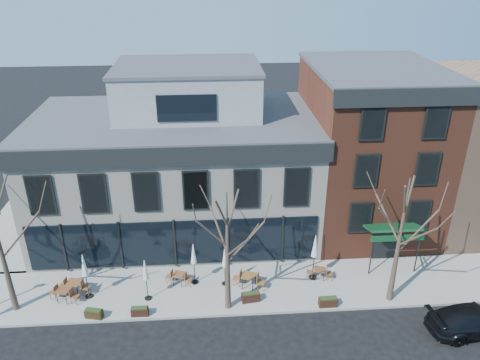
{
  "coord_description": "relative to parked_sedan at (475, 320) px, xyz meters",
  "views": [
    {
      "loc": [
        2.21,
        -23.85,
        17.48
      ],
      "look_at": [
        4.07,
        2.0,
        4.97
      ],
      "focal_mm": 35.0,
      "sensor_mm": 36.0,
      "label": 1
    }
  ],
  "objects": [
    {
      "name": "cafe_set_5",
      "position": [
        -6.97,
        4.63,
        -0.15
      ],
      "size": [
        1.58,
        0.75,
        0.81
      ],
      "color": "brown",
      "rests_on": "sidewalk_front"
    },
    {
      "name": "red_brick_building",
      "position": [
        -2.48,
        11.41,
        4.92
      ],
      "size": [
        8.2,
        11.78,
        11.18
      ],
      "color": "brown",
      "rests_on": "ground"
    },
    {
      "name": "umbrella_3",
      "position": [
        -12.56,
        4.5,
        1.15
      ],
      "size": [
        0.39,
        0.39,
        2.43
      ],
      "color": "black",
      "rests_on": "sidewalk_front"
    },
    {
      "name": "cafe_set_1",
      "position": [
        -21.47,
        3.69,
        -0.08
      ],
      "size": [
        1.82,
        1.02,
        0.94
      ],
      "color": "brown",
      "rests_on": "sidewalk_front"
    },
    {
      "name": "planter_3",
      "position": [
        -7.04,
        2.22,
        -0.29
      ],
      "size": [
        1.01,
        0.41,
        0.56
      ],
      "color": "#311B10",
      "rests_on": "sidewalk_front"
    },
    {
      "name": "sidewalk_front",
      "position": [
        -12.23,
        4.27,
        -0.64
      ],
      "size": [
        33.5,
        4.7,
        0.15
      ],
      "primitive_type": "cube",
      "color": "gray",
      "rests_on": "ground"
    },
    {
      "name": "umbrella_4",
      "position": [
        -7.34,
        4.73,
        1.51
      ],
      "size": [
        0.47,
        0.47,
        2.95
      ],
      "color": "black",
      "rests_on": "sidewalk_front"
    },
    {
      "name": "sidewalk_side",
      "position": [
        -26.73,
        12.42,
        -0.64
      ],
      "size": [
        4.5,
        12.0,
        0.15
      ],
      "primitive_type": "cube",
      "color": "gray",
      "rests_on": "ground"
    },
    {
      "name": "planter_2",
      "position": [
        -11.21,
        2.92,
        -0.29
      ],
      "size": [
        1.04,
        0.52,
        0.56
      ],
      "color": "black",
      "rests_on": "sidewalk_front"
    },
    {
      "name": "ground",
      "position": [
        -15.48,
        6.42,
        -0.72
      ],
      "size": [
        120.0,
        120.0,
        0.0
      ],
      "primitive_type": "plane",
      "color": "black",
      "rests_on": "ground"
    },
    {
      "name": "cafe_set_4",
      "position": [
        -11.2,
        4.14,
        -0.05
      ],
      "size": [
        1.96,
        1.12,
        1.01
      ],
      "color": "brown",
      "rests_on": "sidewalk_front"
    },
    {
      "name": "umbrella_0",
      "position": [
        -20.23,
        3.94,
        1.42
      ],
      "size": [
        0.45,
        0.45,
        2.82
      ],
      "color": "black",
      "rests_on": "sidewalk_front"
    },
    {
      "name": "corner_building",
      "position": [
        -15.41,
        11.49,
        4.01
      ],
      "size": [
        18.39,
        10.39,
        11.1
      ],
      "color": "silver",
      "rests_on": "ground"
    },
    {
      "name": "tree_corner",
      "position": [
        -23.97,
        3.22,
        3.53
      ],
      "size": [
        3.93,
        3.98,
        7.92
      ],
      "color": "#382B21",
      "rests_on": "sidewalk_front"
    },
    {
      "name": "planter_0",
      "position": [
        -19.59,
        2.22,
        -0.31
      ],
      "size": [
        1.0,
        0.58,
        0.52
      ],
      "color": "#2E210F",
      "rests_on": "sidewalk_front"
    },
    {
      "name": "tree_right",
      "position": [
        -3.47,
        2.52,
        3.3
      ],
      "size": [
        3.72,
        3.77,
        7.48
      ],
      "color": "#382B21",
      "rests_on": "sidewalk_front"
    },
    {
      "name": "parked_sedan",
      "position": [
        0.0,
        0.0,
        0.0
      ],
      "size": [
        5.12,
        2.52,
        1.43
      ],
      "primitive_type": "imported",
      "rotation": [
        0.0,
        0.0,
        1.68
      ],
      "color": "black",
      "rests_on": "ground"
    },
    {
      "name": "planter_1",
      "position": [
        -17.2,
        2.22,
        -0.31
      ],
      "size": [
        0.92,
        0.37,
        0.51
      ],
      "color": "black",
      "rests_on": "sidewalk_front"
    },
    {
      "name": "cafe_set_3",
      "position": [
        -15.24,
        4.73,
        -0.13
      ],
      "size": [
        1.65,
        0.9,
        0.85
      ],
      "color": "brown",
      "rests_on": "sidewalk_front"
    },
    {
      "name": "umbrella_1",
      "position": [
        -16.91,
        3.53,
        1.26
      ],
      "size": [
        0.41,
        0.41,
        2.59
      ],
      "color": "black",
      "rests_on": "sidewalk_front"
    },
    {
      "name": "umbrella_2",
      "position": [
        -14.32,
        4.76,
        1.32
      ],
      "size": [
        0.43,
        0.43,
        2.68
      ],
      "color": "black",
      "rests_on": "sidewalk_front"
    },
    {
      "name": "cafe_set_0",
      "position": [
        -21.07,
        4.27,
        -0.07
      ],
      "size": [
        1.89,
        0.86,
        0.97
      ],
      "color": "brown",
      "rests_on": "sidewalk_front"
    },
    {
      "name": "tree_mid",
      "position": [
        -12.47,
        2.52,
        3.08
      ],
      "size": [
        3.5,
        3.55,
        7.04
      ],
      "color": "#382B21",
      "rests_on": "sidewalk_front"
    }
  ]
}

